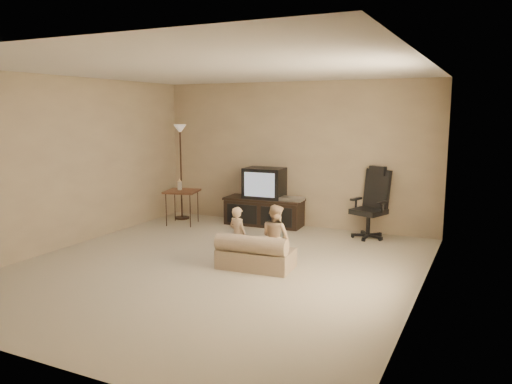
% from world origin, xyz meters
% --- Properties ---
extents(floor, '(5.50, 5.50, 0.00)m').
position_xyz_m(floor, '(0.00, 0.00, 0.00)').
color(floor, '#B9AD93').
rests_on(floor, ground).
extents(room_shell, '(5.50, 5.50, 5.50)m').
position_xyz_m(room_shell, '(0.00, 0.00, 1.52)').
color(room_shell, silver).
rests_on(room_shell, floor).
extents(tv_stand, '(1.45, 0.59, 1.02)m').
position_xyz_m(tv_stand, '(-0.45, 2.49, 0.42)').
color(tv_stand, black).
rests_on(tv_stand, floor).
extents(office_chair, '(0.67, 0.69, 1.14)m').
position_xyz_m(office_chair, '(1.44, 2.42, 0.41)').
color(office_chair, black).
rests_on(office_chair, floor).
extents(side_table, '(0.67, 0.67, 0.82)m').
position_xyz_m(side_table, '(-1.81, 1.93, 0.59)').
color(side_table, brown).
rests_on(side_table, floor).
extents(floor_lamp, '(0.27, 0.27, 1.76)m').
position_xyz_m(floor_lamp, '(-2.08, 2.31, 1.28)').
color(floor_lamp, black).
rests_on(floor_lamp, floor).
extents(child_sofa, '(0.98, 0.60, 0.46)m').
position_xyz_m(child_sofa, '(0.48, 0.18, 0.19)').
color(child_sofa, tan).
rests_on(child_sofa, floor).
extents(toddler_left, '(0.32, 0.27, 0.76)m').
position_xyz_m(toddler_left, '(0.17, 0.30, 0.38)').
color(toddler_left, tan).
rests_on(toddler_left, floor).
extents(toddler_right, '(0.46, 0.37, 0.83)m').
position_xyz_m(toddler_right, '(0.71, 0.31, 0.42)').
color(toddler_right, tan).
rests_on(toddler_right, floor).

